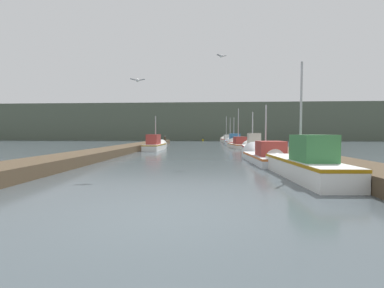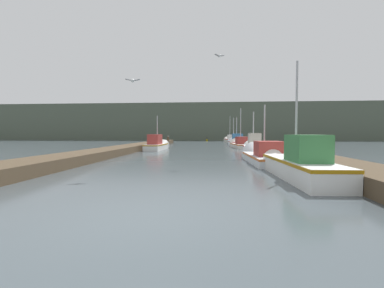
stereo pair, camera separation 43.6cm
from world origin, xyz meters
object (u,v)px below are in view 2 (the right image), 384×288
at_px(mooring_piling_0, 168,140).
at_px(fishing_boat_0, 295,163).
at_px(fishing_boat_3, 157,145).
at_px(seagull_lead, 219,56).
at_px(channel_buoy, 207,140).
at_px(mooring_piling_2, 246,142).
at_px(seagull_1, 133,80).
at_px(mooring_piling_1, 245,141).
at_px(fishing_boat_7, 230,140).
at_px(fishing_boat_1, 263,156).
at_px(fishing_boat_4, 240,144).
at_px(fishing_boat_5, 236,142).
at_px(fishing_boat_6, 233,141).
at_px(fishing_boat_2, 253,148).

bearing_deg(mooring_piling_0, fishing_boat_0, -69.81).
relative_size(fishing_boat_3, seagull_lead, 10.50).
bearing_deg(channel_buoy, mooring_piling_0, -107.13).
relative_size(mooring_piling_2, channel_buoy, 1.05).
bearing_deg(mooring_piling_0, seagull_1, -82.79).
bearing_deg(mooring_piling_1, fishing_boat_7, 97.70).
distance_m(fishing_boat_1, channel_buoy, 37.34).
relative_size(fishing_boat_4, seagull_lead, 10.47).
height_order(fishing_boat_7, channel_buoy, fishing_boat_7).
height_order(fishing_boat_4, fishing_boat_5, fishing_boat_4).
relative_size(fishing_boat_4, mooring_piling_0, 4.70).
bearing_deg(fishing_boat_0, fishing_boat_6, 87.42).
bearing_deg(mooring_piling_0, channel_buoy, 72.87).
bearing_deg(fishing_boat_7, fishing_boat_0, -94.79).
bearing_deg(mooring_piling_0, fishing_boat_4, -36.83).
height_order(fishing_boat_0, channel_buoy, fishing_boat_0).
distance_m(mooring_piling_0, seagull_1, 26.23).
height_order(fishing_boat_2, seagull_1, seagull_1).
height_order(fishing_boat_2, fishing_boat_4, fishing_boat_4).
distance_m(fishing_boat_2, seagull_1, 12.81).
relative_size(fishing_boat_2, fishing_boat_6, 1.18).
bearing_deg(mooring_piling_2, mooring_piling_1, 84.63).
relative_size(fishing_boat_3, mooring_piling_1, 5.37).
bearing_deg(fishing_boat_0, fishing_boat_4, 87.62).
bearing_deg(fishing_boat_3, fishing_boat_5, 46.52).
relative_size(fishing_boat_5, seagull_lead, 8.66).
bearing_deg(mooring_piling_0, fishing_boat_2, -57.88).
bearing_deg(fishing_boat_7, fishing_boat_6, -93.28).
relative_size(fishing_boat_5, channel_buoy, 4.88).
xyz_separation_m(fishing_boat_7, seagull_lead, (-2.44, -30.57, 5.26)).
distance_m(fishing_boat_3, fishing_boat_6, 16.38).
xyz_separation_m(seagull_lead, seagull_1, (-3.40, -3.92, -2.01)).
relative_size(fishing_boat_3, mooring_piling_0, 4.71).
relative_size(mooring_piling_0, mooring_piling_2, 1.20).
bearing_deg(mooring_piling_1, mooring_piling_0, 171.32).
height_order(fishing_boat_1, fishing_boat_3, fishing_boat_3).
bearing_deg(fishing_boat_5, fishing_boat_2, -92.45).
bearing_deg(fishing_boat_2, fishing_boat_4, 95.71).
xyz_separation_m(fishing_boat_2, fishing_boat_4, (-0.19, 8.15, -0.09)).
bearing_deg(mooring_piling_1, fishing_boat_2, -94.29).
bearing_deg(fishing_boat_3, mooring_piling_1, 45.86).
bearing_deg(mooring_piling_2, fishing_boat_1, -93.64).
xyz_separation_m(fishing_boat_0, seagull_lead, (-2.76, 3.75, 5.17)).
bearing_deg(fishing_boat_6, fishing_boat_3, -118.45).
xyz_separation_m(fishing_boat_3, mooring_piling_2, (9.20, 6.01, 0.02)).
bearing_deg(fishing_boat_7, seagull_1, -104.94).
bearing_deg(fishing_boat_2, seagull_1, -115.71).
distance_m(fishing_boat_1, fishing_boat_6, 23.75).
bearing_deg(fishing_boat_5, mooring_piling_0, 160.46).
height_order(fishing_boat_6, channel_buoy, fishing_boat_6).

